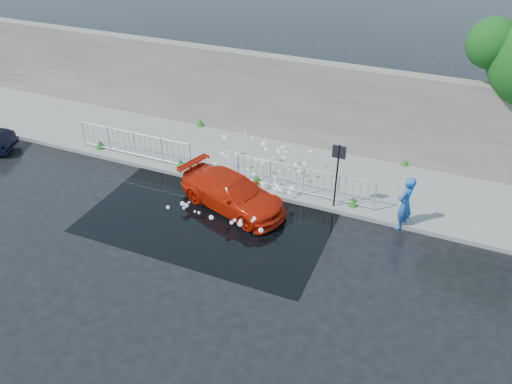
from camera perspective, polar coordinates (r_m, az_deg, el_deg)
ground at (r=16.41m, az=-8.48°, el=-4.43°), size 90.00×90.00×0.00m
pavement at (r=20.03m, az=-1.32°, el=3.79°), size 30.00×4.00×0.15m
curb at (r=18.49m, az=-3.85°, el=0.98°), size 30.00×0.25×0.16m
retaining_wall at (r=21.05m, az=1.10°, el=10.85°), size 30.00×0.60×3.50m
puddle at (r=16.88m, az=-5.32°, el=-2.93°), size 8.00×5.00×0.01m
sign_post at (r=16.49m, az=9.31°, el=2.93°), size 0.45×0.06×2.50m
railing_left at (r=20.32m, az=-13.69°, el=5.36°), size 5.05×0.05×1.10m
railing_right at (r=17.46m, az=5.45°, el=1.31°), size 5.05×0.05×1.10m
weeds at (r=19.58m, az=-3.01°, el=3.82°), size 12.17×3.93×0.38m
water_spray at (r=17.74m, az=-0.04°, el=1.92°), size 3.60×5.60×1.03m
red_car at (r=17.03m, az=-2.72°, el=-0.08°), size 4.33×2.76×1.17m
person at (r=16.55m, az=16.66°, el=-1.23°), size 0.66×0.80×1.88m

